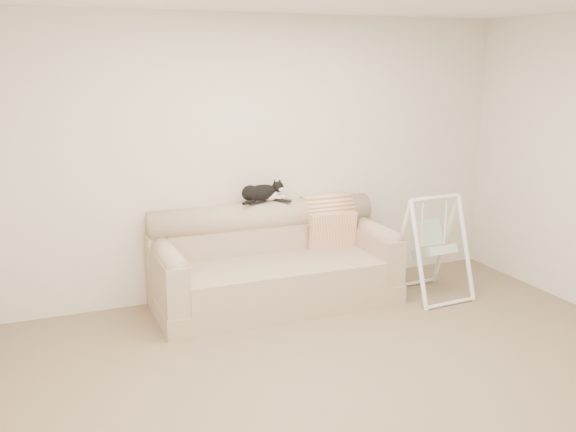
% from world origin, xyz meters
% --- Properties ---
extents(ground_plane, '(5.00, 5.00, 0.00)m').
position_xyz_m(ground_plane, '(0.00, 0.00, 0.00)').
color(ground_plane, '#6C5F4B').
rests_on(ground_plane, ground).
extents(room_shell, '(5.04, 4.04, 2.60)m').
position_xyz_m(room_shell, '(0.00, 0.00, 1.53)').
color(room_shell, beige).
rests_on(room_shell, ground).
extents(sofa, '(2.20, 0.93, 0.90)m').
position_xyz_m(sofa, '(-0.05, 1.62, 0.35)').
color(sofa, tan).
rests_on(sofa, ground).
extents(remote_a, '(0.19, 0.11, 0.03)m').
position_xyz_m(remote_a, '(-0.12, 1.84, 0.91)').
color(remote_a, black).
rests_on(remote_a, sofa).
extents(remote_b, '(0.16, 0.15, 0.02)m').
position_xyz_m(remote_b, '(0.13, 1.83, 0.91)').
color(remote_b, black).
rests_on(remote_b, sofa).
extents(tuxedo_cat, '(0.49, 0.30, 0.20)m').
position_xyz_m(tuxedo_cat, '(-0.07, 1.85, 0.99)').
color(tuxedo_cat, black).
rests_on(tuxedo_cat, sofa).
extents(throw_blanket, '(0.48, 0.38, 0.58)m').
position_xyz_m(throw_blanket, '(0.60, 1.84, 0.72)').
color(throw_blanket, '#BC693C').
rests_on(throw_blanket, sofa).
extents(baby_swing, '(0.63, 0.67, 0.98)m').
position_xyz_m(baby_swing, '(1.40, 1.21, 0.49)').
color(baby_swing, white).
rests_on(baby_swing, ground).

